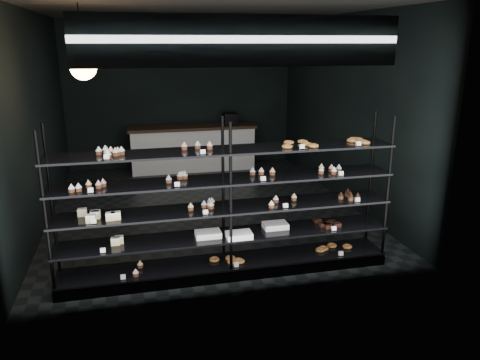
{
  "coord_description": "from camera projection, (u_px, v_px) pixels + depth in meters",
  "views": [
    {
      "loc": [
        -1.13,
        -7.56,
        2.74
      ],
      "look_at": [
        0.2,
        -1.9,
        1.02
      ],
      "focal_mm": 35.0,
      "sensor_mm": 36.0,
      "label": 1
    }
  ],
  "objects": [
    {
      "name": "service_counter",
      "position": [
        193.0,
        147.0,
        10.31
      ],
      "size": [
        2.77,
        0.65,
        1.23
      ],
      "color": "beige",
      "rests_on": "room"
    },
    {
      "name": "pendant_lamp",
      "position": [
        83.0,
        67.0,
        5.63
      ],
      "size": [
        0.32,
        0.32,
        0.89
      ],
      "color": "black",
      "rests_on": "room"
    },
    {
      "name": "display_shelf",
      "position": [
        226.0,
        226.0,
        5.59
      ],
      "size": [
        4.0,
        0.5,
        1.91
      ],
      "color": "black",
      "rests_on": "room"
    },
    {
      "name": "signage",
      "position": [
        244.0,
        41.0,
        4.57
      ],
      "size": [
        3.3,
        0.05,
        0.5
      ],
      "color": "#0D1443",
      "rests_on": "room"
    },
    {
      "name": "room",
      "position": [
        201.0,
        115.0,
        7.62
      ],
      "size": [
        5.01,
        6.01,
        3.2
      ],
      "color": "black",
      "rests_on": "ground"
    }
  ]
}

